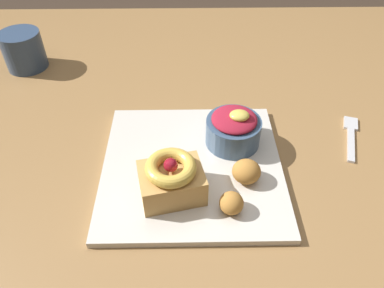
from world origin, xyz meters
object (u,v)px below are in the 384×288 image
cake_slice (171,179)px  berry_ramekin (233,129)px  fritter_middle (246,171)px  coffee_mug (23,50)px  front_plate (192,167)px  fritter_front (231,203)px  fork (351,135)px

cake_slice → berry_ramekin: (0.10, 0.12, -0.00)m
fritter_middle → coffee_mug: bearing=141.3°
berry_ramekin → front_plate: bearing=-143.0°
fritter_front → fork: (0.24, 0.17, -0.03)m
berry_ramekin → fork: size_ratio=0.76×
coffee_mug → fritter_middle: bearing=-38.7°
front_plate → cake_slice: (-0.03, -0.06, 0.04)m
front_plate → cake_slice: cake_slice is taller
coffee_mug → cake_slice: bearing=-49.0°
cake_slice → fritter_middle: (0.12, 0.03, -0.01)m
berry_ramekin → fritter_middle: (0.01, -0.09, -0.01)m
fritter_middle → coffee_mug: size_ratio=0.51×
fritter_front → fritter_middle: (0.03, 0.06, 0.00)m
fritter_front → coffee_mug: 0.61m
fritter_front → coffee_mug: size_ratio=0.41×
coffee_mug → berry_ramekin: bearing=-32.0°
fritter_middle → fork: 0.24m
cake_slice → coffee_mug: cake_slice is taller
fritter_front → coffee_mug: coffee_mug is taller
front_plate → fritter_front: (0.06, -0.09, 0.02)m
fritter_front → fritter_middle: fritter_middle is taller
cake_slice → fritter_middle: 0.12m
berry_ramekin → fritter_front: berry_ramekin is taller
berry_ramekin → fritter_middle: size_ratio=2.09×
fritter_middle → fork: (0.21, 0.11, -0.03)m
fork → coffee_mug: 0.72m
front_plate → fritter_middle: bearing=-22.1°
fritter_middle → fork: bearing=28.4°
fork → fritter_front: bearing=143.9°
fork → front_plate: bearing=123.0°
coffee_mug → fork: bearing=-20.7°
front_plate → fritter_front: fritter_front is taller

